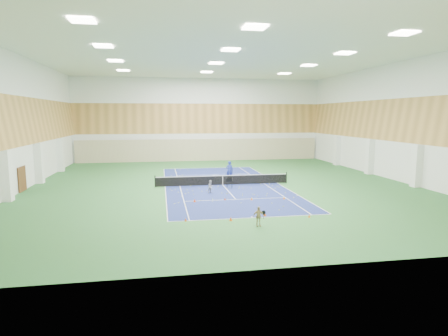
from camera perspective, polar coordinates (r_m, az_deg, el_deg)
The scene contains 21 objects.
ground at distance 36.06m, azimuth -0.20°, elevation -2.60°, with size 40.00×40.00×0.00m, color #2A632E.
room_shell at distance 35.45m, azimuth -0.21°, elevation 6.98°, with size 36.00×40.00×12.00m, color white, non-canonical shape.
wood_cladding at distance 35.47m, azimuth -0.21°, elevation 10.21°, with size 36.00×40.00×8.00m, color #C18D47, non-canonical shape.
ceiling_light_grid at distance 35.84m, azimuth -0.21°, elevation 16.48°, with size 21.40×25.40×0.06m, color white, non-canonical shape.
court_surface at distance 36.06m, azimuth -0.20°, elevation -2.59°, with size 10.97×23.77×0.01m, color navy.
tennis_balls_scatter at distance 36.06m, azimuth -0.20°, elevation -2.53°, with size 10.57×22.77×0.07m, color yellow, non-canonical shape.
tennis_net at distance 35.97m, azimuth -0.20°, elevation -1.74°, with size 12.80×0.10×1.10m, color black, non-canonical shape.
back_curtain at distance 55.26m, azimuth -3.57°, elevation 2.76°, with size 35.40×0.16×3.20m, color #C6B793.
door_left_b at distance 37.42m, azimuth -28.41°, elevation -1.48°, with size 0.08×1.80×2.20m, color #593319.
coach at distance 38.91m, azimuth 0.84°, elevation -0.36°, with size 0.71×0.47×1.96m, color #213398.
child_court at distance 32.22m, azimuth -2.05°, elevation -2.87°, with size 0.54×0.42×1.12m, color #9B9CA4.
child_apron at distance 22.82m, azimuth 5.26°, elevation -7.35°, with size 0.71×0.30×1.21m, color tan.
ball_cart at distance 34.54m, azimuth 0.84°, elevation -2.28°, with size 0.54×0.54×0.94m, color black, non-canonical shape.
cone_svc_a at distance 29.10m, azimuth -4.49°, elevation -4.95°, with size 0.23×0.23×0.25m, color red.
cone_svc_b at distance 29.67m, azimuth 0.16°, elevation -4.73°, with size 0.18×0.18×0.19m, color #EB490C.
cone_svc_c at distance 29.75m, azimuth 4.24°, elevation -4.70°, with size 0.19×0.19×0.21m, color orange.
cone_svc_d at distance 30.34m, azimuth 9.15°, elevation -4.51°, with size 0.21×0.21×0.23m, color orange.
cone_base_a at distance 24.01m, azimuth -5.87°, elevation -7.84°, with size 0.18×0.18×0.20m, color #E4570C.
cone_base_b at distance 23.99m, azimuth 1.04°, elevation -7.75°, with size 0.22×0.22×0.24m, color #E1590B.
cone_base_c at distance 25.22m, azimuth 6.26°, elevation -7.03°, with size 0.21×0.21×0.23m, color #DA480B.
cone_base_d at distance 25.37m, azimuth 12.87°, elevation -7.13°, with size 0.18×0.18×0.20m, color #F15F0C.
Camera 1 is at (-5.81, -34.97, 6.63)m, focal length 30.00 mm.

